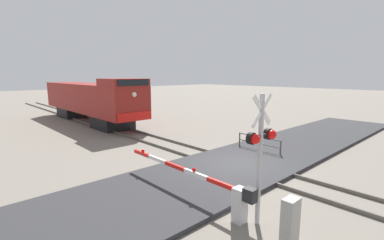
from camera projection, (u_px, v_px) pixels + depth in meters
The scene contains 9 objects.
ground_plane at pixel (237, 167), 13.13m from camera, with size 160.00×160.00×0.00m, color slate.
rail_track_left at pixel (228, 169), 12.64m from camera, with size 0.08×80.00×0.15m, color #59544C.
rail_track_right at pixel (246, 162), 13.60m from camera, with size 0.08×80.00×0.15m, color #59544C.
road_surface at pixel (237, 165), 13.12m from camera, with size 36.00×5.05×0.17m, color #2D2D30.
locomotive at pixel (91, 99), 25.03m from camera, with size 2.94×15.91×4.11m.
crossing_signal at pixel (261, 145), 7.71m from camera, with size 1.18×0.33×3.90m.
crossing_gate at pixel (216, 189), 8.74m from camera, with size 0.36×6.42×1.20m.
utility_cabinet at pixel (290, 224), 6.85m from camera, with size 0.48×0.31×1.36m, color #999993.
guard_railing at pixel (259, 142), 15.44m from camera, with size 0.08×2.79×0.95m.
Camera 1 is at (-10.17, -7.72, 4.40)m, focal length 25.37 mm.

